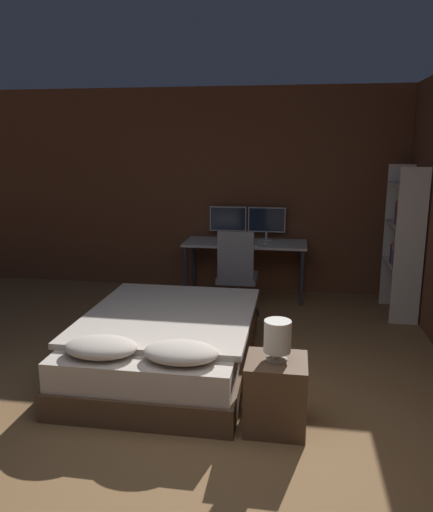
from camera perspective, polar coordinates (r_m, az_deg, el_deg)
ground_plane at (r=3.31m, az=-2.19°, el=-24.08°), size 20.00×20.00×0.00m
wall_back at (r=6.74m, az=4.56°, el=7.37°), size 12.00×0.06×2.70m
bed at (r=4.49m, az=-5.70°, el=-9.94°), size 1.48×2.01×0.58m
nightstand at (r=3.68m, az=6.79°, el=-15.36°), size 0.43×0.42×0.51m
bedside_lamp at (r=3.50m, az=6.98°, el=-9.19°), size 0.19×0.19×0.29m
desk at (r=6.48m, az=3.30°, el=0.87°), size 1.57×0.63×0.73m
monitor_left at (r=6.66m, az=1.32°, el=4.11°), size 0.49×0.16×0.43m
monitor_right at (r=6.61m, az=5.75°, el=3.98°), size 0.49×0.16×0.43m
keyboard at (r=6.26m, az=3.12°, el=1.32°), size 0.37×0.13×0.02m
computer_mouse at (r=6.24m, az=5.62°, el=1.32°), size 0.07×0.05×0.04m
office_chair at (r=5.79m, az=2.34°, el=-3.01°), size 0.52×0.52×1.03m
bookshelf at (r=6.06m, az=20.70°, el=2.09°), size 0.31×0.73×1.74m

